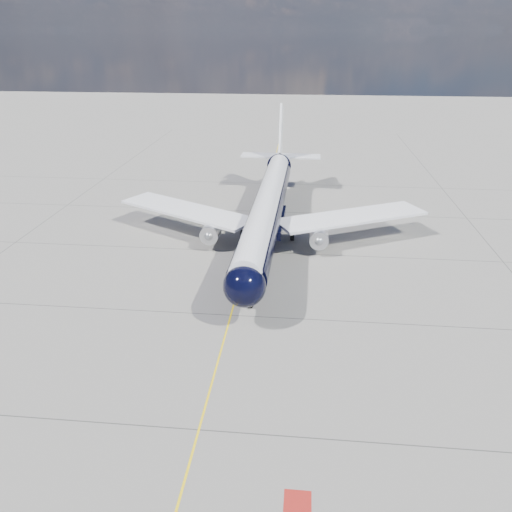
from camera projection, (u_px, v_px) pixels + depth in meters
The scene contains 4 objects.
ground at pixel (253, 236), 65.51m from camera, with size 320.00×320.00×0.00m, color gray.
taxiway_centerline at pixel (249, 252), 60.97m from camera, with size 0.16×160.00×0.01m, color yellow.
red_marking at pixel (298, 502), 28.63m from camera, with size 1.60×1.60×0.01m, color maroon.
main_airliner at pixel (268, 205), 63.21m from camera, with size 40.77×49.53×14.33m.
Camera 1 is at (6.43, -30.39, 24.69)m, focal length 35.00 mm.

